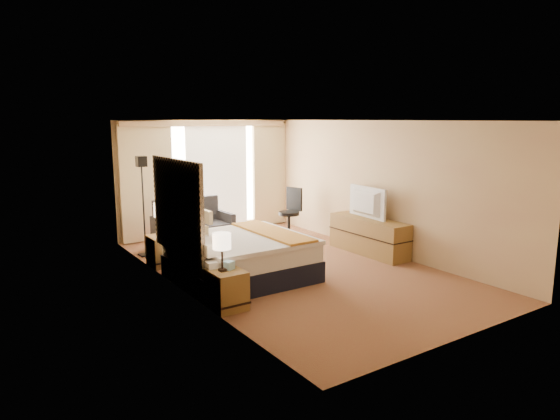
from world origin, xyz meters
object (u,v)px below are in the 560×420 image
nightstand_left (227,289)px  loveseat (193,230)px  bed (240,257)px  nightstand_right (162,251)px  desk_chair (291,214)px  media_dresser (369,236)px  lamp_right (162,211)px  lamp_left (222,242)px  floor_lamp (142,186)px  television (363,202)px

nightstand_left → loveseat: 3.70m
bed → nightstand_right: bearing=119.3°
loveseat → desk_chair: size_ratio=1.45×
media_dresser → lamp_right: bearing=158.7°
desk_chair → loveseat: bearing=154.0°
media_dresser → lamp_left: size_ratio=3.34×
bed → floor_lamp: floor_lamp is taller
nightstand_right → media_dresser: 3.97m
television → lamp_left: bearing=112.2°
bed → television: 2.91m
floor_lamp → nightstand_right: bearing=-88.0°
media_dresser → loveseat: bearing=136.6°
bed → loveseat: bed is taller
media_dresser → lamp_left: 3.95m
nightstand_left → floor_lamp: bearing=90.5°
bed → lamp_right: (-0.79, 1.43, 0.65)m
lamp_right → television: 3.86m
nightstand_right → desk_chair: size_ratio=0.50×
floor_lamp → lamp_left: floor_lamp is taller
desk_chair → lamp_right: lamp_right is taller
desk_chair → television: television is taller
floor_lamp → lamp_right: 0.93m
bed → floor_lamp: (-0.84, 2.29, 1.00)m
nightstand_left → lamp_right: (0.02, 2.49, 0.74)m
media_dresser → lamp_left: bearing=-164.5°
floor_lamp → media_dresser: bearing=-31.7°
nightstand_right → loveseat: size_ratio=0.35×
desk_chair → lamp_left: bearing=-153.1°
nightstand_left → nightstand_right: size_ratio=1.00×
floor_lamp → desk_chair: floor_lamp is taller
loveseat → lamp_right: lamp_right is taller
media_dresser → floor_lamp: (-3.73, 2.30, 1.02)m
nightstand_left → media_dresser: media_dresser is taller
lamp_right → television: television is taller
nightstand_left → television: size_ratio=0.52×
lamp_right → floor_lamp: bearing=93.2°
desk_chair → television: bearing=-96.2°
bed → loveseat: size_ratio=1.31×
bed → floor_lamp: bearing=110.1°
media_dresser → floor_lamp: bearing=148.3°
lamp_right → bed: bearing=-61.0°
lamp_left → nightstand_left: bearing=-6.1°
nightstand_right → television: (3.65, -1.31, 0.73)m
nightstand_right → loveseat: 1.49m
nightstand_right → television: 3.95m
nightstand_right → lamp_left: bearing=-91.4°
loveseat → lamp_right: 1.64m
desk_chair → television: (0.36, -1.98, 0.52)m
nightstand_right → television: television is taller
media_dresser → nightstand_right: bearing=158.6°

